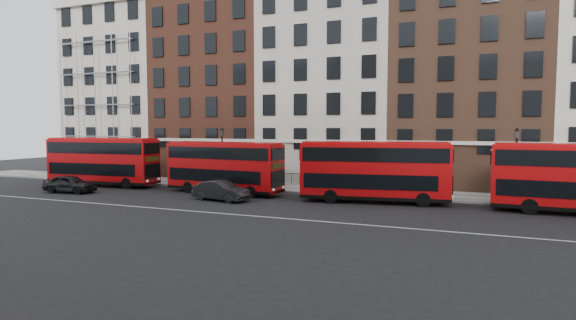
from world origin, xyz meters
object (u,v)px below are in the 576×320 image
at_px(bus_c, 374,170).
at_px(car_rear, 70,184).
at_px(bus_b, 224,166).
at_px(car_front, 221,191).
at_px(bus_a, 103,160).

height_order(bus_c, car_rear, bus_c).
distance_m(bus_b, car_rear, 13.12).
bearing_deg(bus_c, bus_b, 171.97).
bearing_deg(car_rear, car_front, -92.64).
bearing_deg(bus_c, car_front, -170.91).
height_order(car_rear, car_front, car_rear).
distance_m(car_rear, car_front, 13.93).
bearing_deg(bus_b, bus_a, -174.71).
bearing_deg(bus_c, car_rear, -177.85).
distance_m(bus_a, car_front, 15.03).
bearing_deg(car_front, bus_b, 35.36).
distance_m(bus_a, car_rear, 4.77).
xyz_separation_m(bus_a, car_front, (14.56, -3.32, -1.68)).
bearing_deg(bus_b, car_rear, -154.86).
xyz_separation_m(bus_a, bus_c, (25.36, -0.00, -0.04)).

